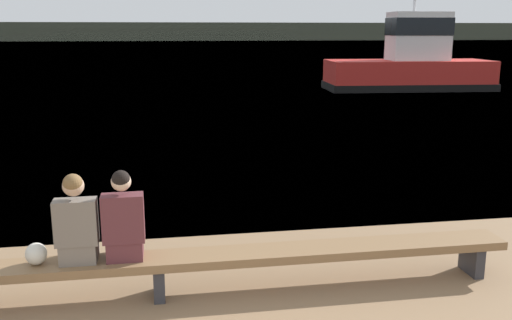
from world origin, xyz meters
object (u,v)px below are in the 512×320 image
object	(u,v)px
tugboat_red	(411,65)
shopping_bag	(36,254)
bench_main	(158,264)
person_right	(123,222)
person_left	(76,224)

from	to	relation	value
tugboat_red	shopping_bag	bearing A→B (deg)	151.13
shopping_bag	bench_main	bearing A→B (deg)	-0.82
bench_main	person_right	bearing A→B (deg)	178.61
person_right	tugboat_red	world-z (taller)	tugboat_red
shopping_bag	person_left	bearing A→B (deg)	-1.35
shopping_bag	tugboat_red	world-z (taller)	tugboat_red
person_left	shopping_bag	xyz separation A→B (m)	(-0.43, 0.01, -0.31)
bench_main	tugboat_red	xyz separation A→B (m)	(12.31, 20.69, 0.79)
shopping_bag	tugboat_red	xyz separation A→B (m)	(13.57, 20.68, 0.59)
bench_main	tugboat_red	size ratio (longest dim) A/B	0.98
person_left	tugboat_red	size ratio (longest dim) A/B	0.12
person_right	bench_main	bearing A→B (deg)	-1.39
bench_main	person_left	xyz separation A→B (m)	(-0.83, 0.01, 0.50)
person_right	tugboat_red	bearing A→B (deg)	58.54
person_left	person_right	xyz separation A→B (m)	(0.48, 0.00, -0.00)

